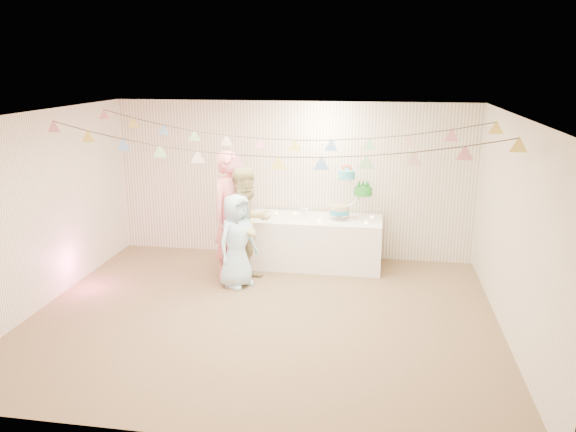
# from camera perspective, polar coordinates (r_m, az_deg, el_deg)

# --- Properties ---
(floor) EXTENTS (6.00, 6.00, 0.00)m
(floor) POSITION_cam_1_polar(r_m,az_deg,el_deg) (7.44, -2.55, -10.13)
(floor) COLOR brown
(floor) RESTS_ON ground
(ceiling) EXTENTS (6.00, 6.00, 0.00)m
(ceiling) POSITION_cam_1_polar(r_m,az_deg,el_deg) (6.75, -2.81, 10.23)
(ceiling) COLOR white
(ceiling) RESTS_ON ground
(back_wall) EXTENTS (6.00, 6.00, 0.00)m
(back_wall) POSITION_cam_1_polar(r_m,az_deg,el_deg) (9.37, 0.46, 3.65)
(back_wall) COLOR white
(back_wall) RESTS_ON ground
(front_wall) EXTENTS (6.00, 6.00, 0.00)m
(front_wall) POSITION_cam_1_polar(r_m,az_deg,el_deg) (4.71, -8.98, -8.66)
(front_wall) COLOR white
(front_wall) RESTS_ON ground
(left_wall) EXTENTS (5.00, 5.00, 0.00)m
(left_wall) POSITION_cam_1_polar(r_m,az_deg,el_deg) (8.13, -23.84, 0.50)
(left_wall) COLOR white
(left_wall) RESTS_ON ground
(right_wall) EXTENTS (5.00, 5.00, 0.00)m
(right_wall) POSITION_cam_1_polar(r_m,az_deg,el_deg) (7.03, 22.03, -1.49)
(right_wall) COLOR white
(right_wall) RESTS_ON ground
(table) EXTENTS (2.13, 0.85, 0.80)m
(table) POSITION_cam_1_polar(r_m,az_deg,el_deg) (9.09, 2.72, -2.62)
(table) COLOR white
(table) RESTS_ON floor
(cake_stand) EXTENTS (0.72, 0.43, 0.81)m
(cake_stand) POSITION_cam_1_polar(r_m,az_deg,el_deg) (8.89, 6.34, 1.94)
(cake_stand) COLOR silver
(cake_stand) RESTS_ON table
(cake_bottom) EXTENTS (0.31, 0.31, 0.15)m
(cake_bottom) POSITION_cam_1_polar(r_m,az_deg,el_deg) (8.92, 5.30, -0.09)
(cake_bottom) COLOR #289ABE
(cake_bottom) RESTS_ON cake_stand
(cake_middle) EXTENTS (0.27, 0.27, 0.22)m
(cake_middle) POSITION_cam_1_polar(r_m,az_deg,el_deg) (8.98, 7.51, 1.73)
(cake_middle) COLOR #1F8F27
(cake_middle) RESTS_ON cake_stand
(cake_top_tier) EXTENTS (0.25, 0.25, 0.19)m
(cake_top_tier) POSITION_cam_1_polar(r_m,az_deg,el_deg) (8.81, 5.98, 3.32)
(cake_top_tier) COLOR #3FB5C6
(cake_top_tier) RESTS_ON cake_stand
(platter) EXTENTS (0.32, 0.32, 0.02)m
(platter) POSITION_cam_1_polar(r_m,az_deg,el_deg) (9.02, -1.09, -0.36)
(platter) COLOR white
(platter) RESTS_ON table
(posy) EXTENTS (0.13, 0.13, 0.15)m
(posy) POSITION_cam_1_polar(r_m,az_deg,el_deg) (9.03, 1.67, 0.10)
(posy) COLOR white
(posy) RESTS_ON table
(person_adult_a) EXTENTS (0.78, 0.85, 1.96)m
(person_adult_a) POSITION_cam_1_polar(r_m,az_deg,el_deg) (8.47, -5.70, 0.05)
(person_adult_a) COLOR pink
(person_adult_a) RESTS_ON floor
(person_adult_b) EXTENTS (1.05, 1.08, 1.76)m
(person_adult_b) POSITION_cam_1_polar(r_m,az_deg,el_deg) (8.33, -4.15, -0.87)
(person_adult_b) COLOR tan
(person_adult_b) RESTS_ON floor
(person_child) EXTENTS (0.74, 0.81, 1.39)m
(person_child) POSITION_cam_1_polar(r_m,az_deg,el_deg) (8.19, -5.21, -2.52)
(person_child) COLOR #B4E3FF
(person_child) RESTS_ON floor
(bunting_back) EXTENTS (5.60, 1.10, 0.40)m
(bunting_back) POSITION_cam_1_polar(r_m,az_deg,el_deg) (7.85, -1.10, 9.12)
(bunting_back) COLOR pink
(bunting_back) RESTS_ON ceiling
(bunting_front) EXTENTS (5.60, 0.90, 0.36)m
(bunting_front) POSITION_cam_1_polar(r_m,az_deg,el_deg) (6.58, -3.14, 7.64)
(bunting_front) COLOR #72A5E5
(bunting_front) RESTS_ON ceiling
(tealight_0) EXTENTS (0.04, 0.04, 0.03)m
(tealight_0) POSITION_cam_1_polar(r_m,az_deg,el_deg) (8.95, -2.46, -0.14)
(tealight_0) COLOR #FFD88C
(tealight_0) RESTS_ON table
(tealight_1) EXTENTS (0.04, 0.04, 0.03)m
(tealight_1) POSITION_cam_1_polar(r_m,az_deg,el_deg) (9.18, 0.71, 0.28)
(tealight_1) COLOR #FFD88C
(tealight_1) RESTS_ON table
(tealight_2) EXTENTS (0.04, 0.04, 0.03)m
(tealight_2) POSITION_cam_1_polar(r_m,az_deg,el_deg) (8.75, 3.24, -0.51)
(tealight_2) COLOR #FFD88C
(tealight_2) RESTS_ON table
(tealight_3) EXTENTS (0.04, 0.04, 0.03)m
(tealight_3) POSITION_cam_1_polar(r_m,az_deg,el_deg) (9.15, 5.09, 0.16)
(tealight_3) COLOR #FFD88C
(tealight_3) RESTS_ON table
(tealight_4) EXTENTS (0.04, 0.04, 0.03)m
(tealight_4) POSITION_cam_1_polar(r_m,az_deg,el_deg) (8.74, 7.96, -0.64)
(tealight_4) COLOR #FFD88C
(tealight_4) RESTS_ON table
(tealight_5) EXTENTS (0.04, 0.04, 0.03)m
(tealight_5) POSITION_cam_1_polar(r_m,az_deg,el_deg) (9.06, 8.52, -0.10)
(tealight_5) COLOR #FFD88C
(tealight_5) RESTS_ON table
(tealight_6) EXTENTS (0.04, 0.04, 0.03)m
(tealight_6) POSITION_cam_1_polar(r_m,az_deg,el_deg) (9.21, -1.17, 0.32)
(tealight_6) COLOR #FFD88C
(tealight_6) RESTS_ON table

